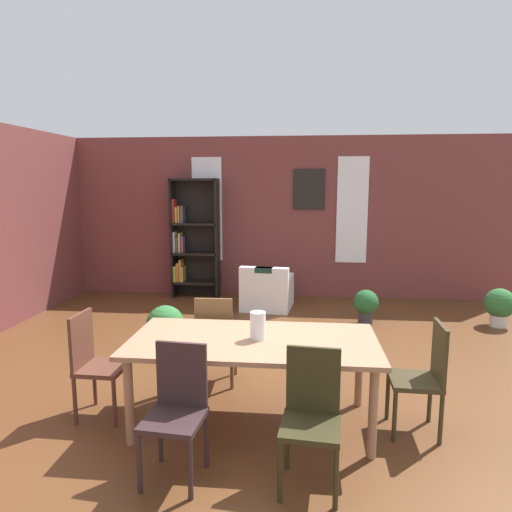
{
  "coord_description": "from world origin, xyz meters",
  "views": [
    {
      "loc": [
        0.4,
        -4.17,
        2.07
      ],
      "look_at": [
        -0.18,
        1.71,
        1.13
      ],
      "focal_mm": 31.78,
      "sensor_mm": 36.0,
      "label": 1
    }
  ],
  "objects": [
    {
      "name": "vase_on_table",
      "position": [
        0.06,
        -0.49,
        0.89
      ],
      "size": [
        0.13,
        0.13,
        0.24
      ],
      "primitive_type": "cylinder",
      "color": "silver",
      "rests_on": "dining_table"
    },
    {
      "name": "dining_chair_near_right",
      "position": [
        0.5,
        -1.24,
        0.51
      ],
      "size": [
        0.44,
        0.44,
        0.95
      ],
      "color": "#2E2A14",
      "rests_on": "ground"
    },
    {
      "name": "window_pane_0",
      "position": [
        -1.32,
        4.12,
        1.61
      ],
      "size": [
        0.55,
        0.02,
        1.9
      ],
      "primitive_type": "cube",
      "color": "white"
    },
    {
      "name": "dining_table",
      "position": [
        0.02,
        -0.49,
        0.7
      ],
      "size": [
        2.11,
        1.04,
        0.77
      ],
      "color": "#A07153",
      "rests_on": "ground"
    },
    {
      "name": "potted_plant_corner",
      "position": [
        -1.26,
        1.13,
        0.32
      ],
      "size": [
        0.47,
        0.47,
        0.58
      ],
      "color": "#333338",
      "rests_on": "ground"
    },
    {
      "name": "potted_plant_window",
      "position": [
        3.33,
        2.59,
        0.32
      ],
      "size": [
        0.43,
        0.43,
        0.57
      ],
      "color": "silver",
      "rests_on": "ground"
    },
    {
      "name": "back_wall_brick",
      "position": [
        0.0,
        4.19,
        1.46
      ],
      "size": [
        8.56,
        0.12,
        2.92
      ],
      "primitive_type": "cube",
      "color": "brown",
      "rests_on": "ground"
    },
    {
      "name": "dining_chair_head_left",
      "position": [
        -1.41,
        -0.49,
        0.51
      ],
      "size": [
        0.41,
        0.41,
        0.95
      ],
      "color": "#563023",
      "rests_on": "ground"
    },
    {
      "name": "framed_picture",
      "position": [
        0.55,
        4.11,
        1.98
      ],
      "size": [
        0.56,
        0.03,
        0.72
      ],
      "primitive_type": "cube",
      "color": "black"
    },
    {
      "name": "ground_plane",
      "position": [
        0.0,
        0.0,
        0.0
      ],
      "size": [
        10.73,
        10.73,
        0.0
      ],
      "primitive_type": "plane",
      "color": "brown"
    },
    {
      "name": "armchair_white",
      "position": [
        -0.14,
        3.23,
        0.28
      ],
      "size": [
        0.88,
        0.88,
        0.75
      ],
      "color": "white",
      "rests_on": "ground"
    },
    {
      "name": "dining_chair_head_right",
      "position": [
        1.44,
        -0.49,
        0.51
      ],
      "size": [
        0.41,
        0.41,
        0.95
      ],
      "color": "#38301A",
      "rests_on": "ground"
    },
    {
      "name": "dining_chair_near_left",
      "position": [
        -0.45,
        -1.24,
        0.51
      ],
      "size": [
        0.44,
        0.44,
        0.95
      ],
      "color": "#312122",
      "rests_on": "ground"
    },
    {
      "name": "tealight_candle_0",
      "position": [
        -0.62,
        -0.73,
        0.79
      ],
      "size": [
        0.04,
        0.04,
        0.03
      ],
      "primitive_type": "cylinder",
      "color": "silver",
      "rests_on": "dining_table"
    },
    {
      "name": "potted_plant_by_shelf",
      "position": [
        1.39,
        2.51,
        0.3
      ],
      "size": [
        0.37,
        0.37,
        0.52
      ],
      "color": "#333338",
      "rests_on": "ground"
    },
    {
      "name": "window_pane_1",
      "position": [
        1.32,
        4.12,
        1.61
      ],
      "size": [
        0.55,
        0.02,
        1.9
      ],
      "primitive_type": "cube",
      "color": "white"
    },
    {
      "name": "bookshelf_tall",
      "position": [
        -1.58,
        3.93,
        1.08
      ],
      "size": [
        0.87,
        0.34,
        2.17
      ],
      "color": "black",
      "rests_on": "ground"
    },
    {
      "name": "dining_chair_far_left",
      "position": [
        -0.45,
        0.26,
        0.51
      ],
      "size": [
        0.41,
        0.41,
        0.95
      ],
      "color": "brown",
      "rests_on": "ground"
    }
  ]
}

